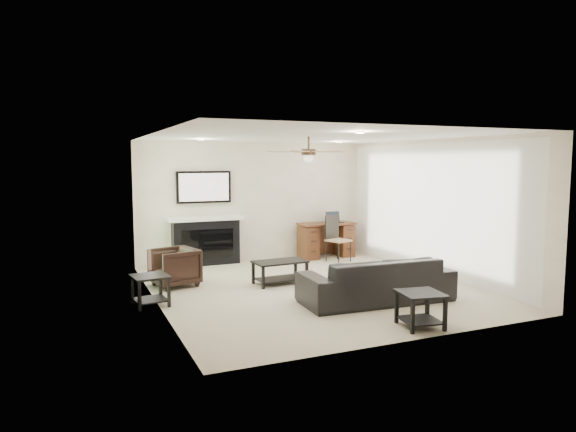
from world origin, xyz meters
The scene contains 10 objects.
room_shell centered at (0.19, 0.08, 1.68)m, with size 5.50×5.54×2.52m.
sofa centered at (0.54, -1.13, 0.33)m, with size 2.29×0.89×0.67m, color black.
armchair centered at (-2.06, 1.02, 0.32)m, with size 0.69×0.71×0.65m, color black.
coffee_table centered at (-0.36, 0.47, 0.20)m, with size 0.90×0.50×0.40m, color black.
end_table_near centered at (0.39, -2.38, 0.23)m, with size 0.52×0.52×0.45m, color black.
end_table_left centered at (-2.61, -0.03, 0.23)m, with size 0.50×0.50×0.45m, color black.
fireplace_unit centered at (-1.11, 2.58, 0.95)m, with size 1.52×0.34×1.91m, color black.
desk centered at (1.52, 2.36, 0.38)m, with size 1.22×0.56×0.76m, color #39170E.
desk_chair centered at (1.52, 1.81, 0.48)m, with size 0.42×0.44×0.97m, color black.
laptop centered at (1.72, 2.34, 0.88)m, with size 0.33×0.24×0.23m, color black.
Camera 1 is at (-3.66, -7.54, 2.09)m, focal length 32.00 mm.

